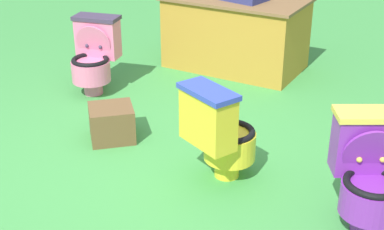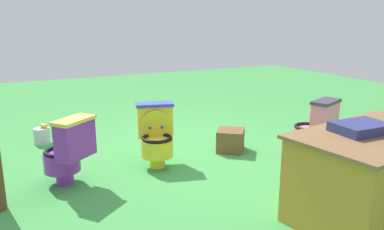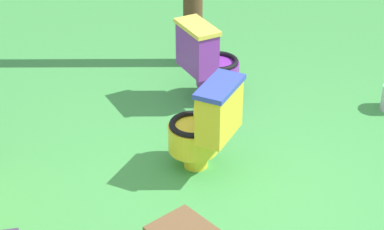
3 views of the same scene
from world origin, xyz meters
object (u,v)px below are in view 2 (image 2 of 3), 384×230
(toilet_purple, at_px, (68,151))
(lemon_bucket, at_px, (42,135))
(small_crate, at_px, (231,140))
(vendor_table, at_px, (372,175))
(toilet_pink, at_px, (316,127))
(toilet_yellow, at_px, (156,134))

(toilet_purple, xyz_separation_m, lemon_bucket, (0.11, -1.57, -0.26))
(toilet_purple, distance_m, small_crate, 2.08)
(vendor_table, relative_size, small_crate, 4.50)
(toilet_pink, relative_size, toilet_yellow, 1.00)
(small_crate, xyz_separation_m, lemon_bucket, (2.17, -1.40, -0.02))
(toilet_purple, bearing_deg, toilet_pink, -46.92)
(small_crate, relative_size, lemon_bucket, 1.26)
(toilet_yellow, height_order, small_crate, toilet_yellow)
(toilet_yellow, relative_size, small_crate, 2.08)
(toilet_purple, xyz_separation_m, toilet_yellow, (-1.01, -0.13, 0.00))
(toilet_purple, xyz_separation_m, small_crate, (-2.06, -0.17, -0.23))
(toilet_purple, bearing_deg, vendor_table, -78.03)
(toilet_pink, distance_m, toilet_purple, 2.94)
(toilet_purple, relative_size, vendor_table, 0.46)
(vendor_table, xyz_separation_m, lemon_bucket, (2.32, -3.42, -0.28))
(toilet_purple, xyz_separation_m, vendor_table, (-2.21, 1.85, 0.02))
(toilet_yellow, relative_size, lemon_bucket, 2.63)
(toilet_purple, distance_m, lemon_bucket, 1.60)
(toilet_pink, xyz_separation_m, vendor_table, (0.70, 1.40, 0.02))
(toilet_yellow, bearing_deg, toilet_purple, 23.41)
(toilet_pink, relative_size, small_crate, 2.08)
(toilet_purple, bearing_deg, toilet_yellow, -30.53)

